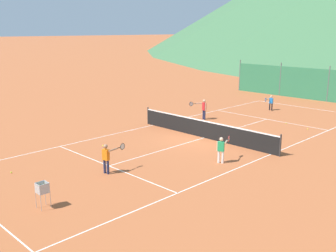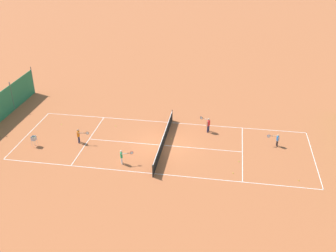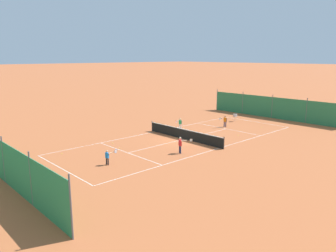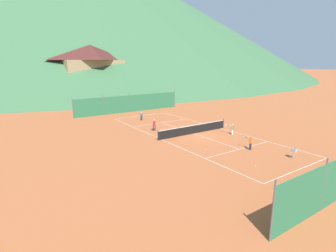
{
  "view_description": "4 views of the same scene",
  "coord_description": "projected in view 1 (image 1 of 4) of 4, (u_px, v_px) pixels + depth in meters",
  "views": [
    {
      "loc": [
        13.16,
        -15.94,
        5.75
      ],
      "look_at": [
        -1.55,
        -1.24,
        0.61
      ],
      "focal_mm": 42.0,
      "sensor_mm": 36.0,
      "label": 1
    },
    {
      "loc": [
        27.35,
        4.86,
        16.55
      ],
      "look_at": [
        -1.77,
        0.08,
        0.88
      ],
      "focal_mm": 42.0,
      "sensor_mm": 36.0,
      "label": 2
    },
    {
      "loc": [
        -20.4,
        21.05,
        7.53
      ],
      "look_at": [
        0.46,
        1.6,
        1.4
      ],
      "focal_mm": 35.0,
      "sensor_mm": 36.0,
      "label": 3
    },
    {
      "loc": [
        -17.76,
        -21.14,
        7.52
      ],
      "look_at": [
        -1.72,
        2.38,
        0.61
      ],
      "focal_mm": 28.0,
      "sensor_mm": 36.0,
      "label": 4
    }
  ],
  "objects": [
    {
      "name": "windscreen_fence_far",
      "position": [
        328.0,
        86.0,
        31.67
      ],
      "size": [
        17.28,
        0.08,
        2.9
      ],
      "color": "#2D754C",
      "rests_on": "ground"
    },
    {
      "name": "tennis_ball_far_corner",
      "position": [
        103.0,
        146.0,
        19.82
      ],
      "size": [
        0.07,
        0.07,
        0.07
      ],
      "primitive_type": "sphere",
      "color": "#CCE033",
      "rests_on": "ground"
    },
    {
      "name": "tennis_ball_near_corner",
      "position": [
        11.0,
        172.0,
        16.11
      ],
      "size": [
        0.07,
        0.07,
        0.07
      ],
      "primitive_type": "sphere",
      "color": "#CCE033",
      "rests_on": "ground"
    },
    {
      "name": "tennis_ball_by_net_right",
      "position": [
        194.0,
        132.0,
        22.46
      ],
      "size": [
        0.07,
        0.07,
        0.07
      ],
      "primitive_type": "sphere",
      "color": "#CCE033",
      "rests_on": "ground"
    },
    {
      "name": "court_line_markings",
      "position": [
        204.0,
        138.0,
        21.35
      ],
      "size": [
        8.25,
        23.85,
        0.01
      ],
      "color": "white",
      "rests_on": "ground"
    },
    {
      "name": "player_far_baseline",
      "position": [
        271.0,
        102.0,
        28.42
      ],
      "size": [
        0.36,
        0.97,
        1.09
      ],
      "color": "black",
      "rests_on": "ground"
    },
    {
      "name": "tennis_ball_alley_left",
      "position": [
        286.0,
        123.0,
        24.51
      ],
      "size": [
        0.07,
        0.07,
        0.07
      ],
      "primitive_type": "sphere",
      "color": "#CCE033",
      "rests_on": "ground"
    },
    {
      "name": "ground_plane",
      "position": [
        204.0,
        138.0,
        21.35
      ],
      "size": [
        600.0,
        600.0,
        0.0
      ],
      "primitive_type": "plane",
      "color": "#B25B33"
    },
    {
      "name": "player_near_baseline",
      "position": [
        107.0,
        156.0,
        15.93
      ],
      "size": [
        0.42,
        1.06,
        1.25
      ],
      "color": "#23284C",
      "rests_on": "ground"
    },
    {
      "name": "player_far_service",
      "position": [
        203.0,
        108.0,
        25.51
      ],
      "size": [
        0.81,
        0.95,
        1.32
      ],
      "color": "#23284C",
      "rests_on": "ground"
    },
    {
      "name": "tennis_ball_by_net_left",
      "position": [
        308.0,
        129.0,
        23.1
      ],
      "size": [
        0.07,
        0.07,
        0.07
      ],
      "primitive_type": "sphere",
      "color": "#CCE033",
      "rests_on": "ground"
    },
    {
      "name": "player_near_service",
      "position": [
        222.0,
        148.0,
        17.21
      ],
      "size": [
        0.41,
        1.02,
        1.18
      ],
      "color": "white",
      "rests_on": "ground"
    },
    {
      "name": "ball_hopper",
      "position": [
        42.0,
        189.0,
        12.82
      ],
      "size": [
        0.36,
        0.36,
        0.89
      ],
      "color": "#B7B7BC",
      "rests_on": "ground"
    },
    {
      "name": "tennis_net",
      "position": [
        204.0,
        129.0,
        21.23
      ],
      "size": [
        9.18,
        0.08,
        1.06
      ],
      "color": "#2D2D2D",
      "rests_on": "ground"
    }
  ]
}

